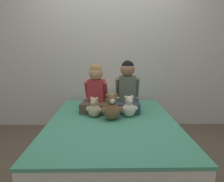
{
  "coord_description": "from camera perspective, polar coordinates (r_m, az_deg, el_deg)",
  "views": [
    {
      "loc": [
        -0.04,
        -2.15,
        1.24
      ],
      "look_at": [
        0.0,
        0.3,
        0.73
      ],
      "focal_mm": 32.0,
      "sensor_mm": 36.0,
      "label": 1
    }
  ],
  "objects": [
    {
      "name": "teddy_bear_held_by_right_child",
      "position": [
        2.4,
        4.85,
        -4.79
      ],
      "size": [
        0.21,
        0.16,
        0.26
      ],
      "rotation": [
        0.0,
        0.0,
        0.25
      ],
      "color": "silver",
      "rests_on": "bed"
    },
    {
      "name": "wall_behind_bed",
      "position": [
        3.23,
        -0.23,
        11.82
      ],
      "size": [
        8.0,
        0.06,
        2.5
      ],
      "color": "silver",
      "rests_on": "ground_plane"
    },
    {
      "name": "teddy_bear_held_by_left_child",
      "position": [
        2.4,
        -5.1,
        -5.0
      ],
      "size": [
        0.2,
        0.15,
        0.24
      ],
      "rotation": [
        0.0,
        0.0,
        -0.33
      ],
      "color": "#D1B78E",
      "rests_on": "bed"
    },
    {
      "name": "teddy_bear_between_children",
      "position": [
        2.29,
        -0.07,
        -5.05
      ],
      "size": [
        0.26,
        0.19,
        0.31
      ],
      "rotation": [
        0.0,
        0.0,
        0.17
      ],
      "color": "brown",
      "rests_on": "bed"
    },
    {
      "name": "child_on_right",
      "position": [
        2.6,
        4.41,
        0.48
      ],
      "size": [
        0.33,
        0.36,
        0.66
      ],
      "rotation": [
        0.0,
        0.0,
        -0.05
      ],
      "color": "#384251",
      "rests_on": "bed"
    },
    {
      "name": "ground_plane",
      "position": [
        2.49,
        0.12,
        -18.29
      ],
      "size": [
        14.0,
        14.0,
        0.0
      ],
      "primitive_type": "plane",
      "color": "brown"
    },
    {
      "name": "pillow_at_headboard",
      "position": [
        3.0,
        -0.14,
        -2.44
      ],
      "size": [
        0.59,
        0.31,
        0.11
      ],
      "color": "beige",
      "rests_on": "bed"
    },
    {
      "name": "child_on_left",
      "position": [
        2.6,
        -4.65,
        -0.21
      ],
      "size": [
        0.39,
        0.4,
        0.61
      ],
      "rotation": [
        0.0,
        0.0,
        -0.17
      ],
      "color": "brown",
      "rests_on": "bed"
    },
    {
      "name": "bed",
      "position": [
        2.38,
        0.12,
        -13.59
      ],
      "size": [
        1.44,
        1.89,
        0.45
      ],
      "color": "#997F60",
      "rests_on": "ground_plane"
    }
  ]
}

